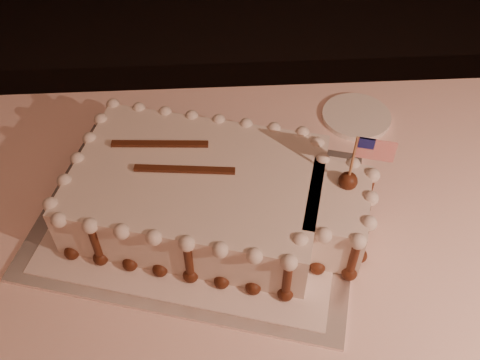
{
  "coord_description": "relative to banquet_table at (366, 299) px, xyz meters",
  "views": [
    {
      "loc": [
        -0.36,
        -0.07,
        1.58
      ],
      "look_at": [
        -0.32,
        0.6,
        0.84
      ],
      "focal_mm": 40.0,
      "sensor_mm": 36.0,
      "label": 1
    }
  ],
  "objects": [
    {
      "name": "banquet_table",
      "position": [
        0.0,
        0.0,
        0.0
      ],
      "size": [
        2.4,
        0.8,
        0.75
      ],
      "primitive_type": "cube",
      "color": "#FFD3C5",
      "rests_on": "ground"
    },
    {
      "name": "cake_board",
      "position": [
        -0.4,
        0.0,
        0.38
      ],
      "size": [
        0.71,
        0.6,
        0.01
      ],
      "primitive_type": "cube",
      "rotation": [
        0.0,
        0.0,
        -0.27
      ],
      "color": "silver",
      "rests_on": "banquet_table"
    },
    {
      "name": "doily",
      "position": [
        -0.4,
        0.0,
        0.38
      ],
      "size": [
        0.63,
        0.54,
        0.0
      ],
      "primitive_type": "cube",
      "rotation": [
        0.0,
        0.0,
        -0.27
      ],
      "color": "white",
      "rests_on": "cake_board"
    },
    {
      "name": "sheet_cake",
      "position": [
        -0.37,
        -0.01,
        0.44
      ],
      "size": [
        0.6,
        0.43,
        0.23
      ],
      "color": "silver",
      "rests_on": "doily"
    },
    {
      "name": "side_plate",
      "position": [
        -0.03,
        0.26,
        0.38
      ],
      "size": [
        0.16,
        0.16,
        0.01
      ],
      "primitive_type": "cylinder",
      "color": "white",
      "rests_on": "banquet_table"
    }
  ]
}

